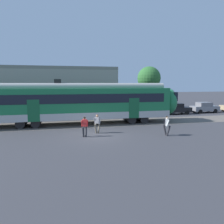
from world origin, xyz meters
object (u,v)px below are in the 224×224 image
(parked_car_black, at_px, (176,109))
(parked_car_grey, at_px, (204,107))
(pedestrian_red, at_px, (85,125))
(pedestrian_white, at_px, (167,124))
(pedestrian_grey, at_px, (97,122))

(parked_car_black, xyz_separation_m, parked_car_grey, (4.88, 0.47, 0.00))
(pedestrian_red, height_order, parked_car_grey, pedestrian_red)
(pedestrian_white, bearing_deg, pedestrian_red, 170.56)
(parked_car_grey, bearing_deg, pedestrian_white, -135.57)
(pedestrian_white, xyz_separation_m, parked_car_black, (7.17, 11.34, -0.21))
(pedestrian_white, xyz_separation_m, parked_car_grey, (12.04, 11.81, -0.21))
(parked_car_black, height_order, parked_car_grey, same)
(pedestrian_grey, height_order, parked_car_black, pedestrian_grey)
(pedestrian_red, relative_size, parked_car_black, 0.41)
(parked_car_grey, bearing_deg, pedestrian_grey, -151.12)
(pedestrian_white, distance_m, parked_car_black, 13.42)
(pedestrian_red, distance_m, pedestrian_grey, 1.60)
(pedestrian_grey, height_order, pedestrian_white, same)
(pedestrian_grey, distance_m, parked_car_grey, 19.96)
(parked_car_black, bearing_deg, pedestrian_white, -122.29)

